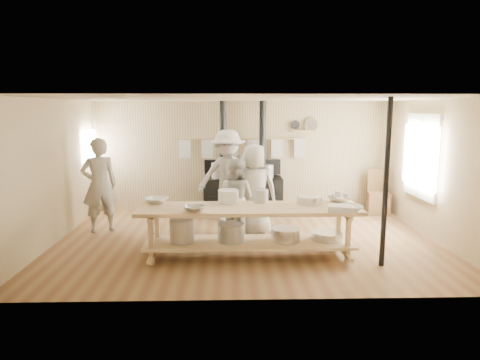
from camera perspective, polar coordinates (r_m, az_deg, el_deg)
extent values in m
plane|color=brown|center=(8.04, 0.91, -8.05)|extent=(7.00, 7.00, 0.00)
plane|color=tan|center=(10.23, 0.31, 3.19)|extent=(7.00, 0.00, 7.00)
plane|color=tan|center=(5.29, 2.13, -2.80)|extent=(7.00, 0.00, 7.00)
plane|color=tan|center=(8.36, -23.79, 0.96)|extent=(0.00, 5.00, 5.00)
plane|color=tan|center=(8.64, 24.81, 1.14)|extent=(0.00, 5.00, 5.00)
plane|color=beige|center=(7.67, 0.96, 10.81)|extent=(7.00, 7.00, 0.00)
cube|color=beige|center=(9.14, 23.07, 2.94)|extent=(0.06, 1.35, 1.65)
plane|color=white|center=(9.13, 22.84, 2.94)|extent=(0.00, 1.50, 1.50)
cube|color=beige|center=(9.12, 22.79, 2.94)|extent=(0.02, 0.03, 1.50)
plane|color=white|center=(10.18, -19.44, 4.32)|extent=(0.00, 0.90, 0.90)
cube|color=black|center=(9.97, 0.39, -2.07)|extent=(1.80, 0.70, 0.85)
cube|color=black|center=(10.05, 0.38, -4.16)|extent=(1.90, 0.75, 0.10)
cube|color=black|center=(10.16, 0.33, 1.73)|extent=(1.80, 0.12, 0.35)
cylinder|color=black|center=(9.83, -2.25, 5.42)|extent=(0.15, 0.15, 1.75)
cylinder|color=black|center=(9.87, 3.01, 5.43)|extent=(0.15, 0.15, 1.75)
cylinder|color=#B2B2B7|center=(9.86, -2.81, 1.31)|extent=(0.36, 0.36, 0.34)
cylinder|color=gray|center=(9.85, 3.60, 1.17)|extent=(0.30, 0.30, 0.30)
cylinder|color=tan|center=(10.09, 0.34, 5.50)|extent=(3.00, 0.04, 0.04)
cube|color=beige|center=(10.15, -7.32, 4.20)|extent=(0.28, 0.01, 0.46)
cube|color=beige|center=(10.11, -4.27, 4.23)|extent=(0.28, 0.01, 0.46)
cube|color=beige|center=(10.10, -1.20, 4.25)|extent=(0.28, 0.01, 0.46)
cube|color=beige|center=(10.12, 1.87, 4.26)|extent=(0.28, 0.01, 0.46)
cube|color=beige|center=(10.17, 4.91, 4.25)|extent=(0.28, 0.01, 0.46)
cube|color=beige|center=(10.24, 7.93, 4.24)|extent=(0.28, 0.01, 0.46)
cube|color=tan|center=(10.24, 8.24, 6.47)|extent=(0.50, 0.14, 0.03)
cylinder|color=black|center=(10.23, 7.40, 7.33)|extent=(0.20, 0.04, 0.20)
cylinder|color=silver|center=(10.29, 9.45, 7.29)|extent=(0.32, 0.03, 0.32)
cube|color=tan|center=(6.96, 1.25, -3.85)|extent=(3.60, 0.90, 0.06)
cube|color=tan|center=(7.11, 1.24, -8.32)|extent=(3.40, 0.80, 0.04)
cube|color=tan|center=(7.12, 1.23, -8.70)|extent=(3.30, 0.06, 0.06)
cube|color=tan|center=(6.87, -11.77, -7.64)|extent=(0.07, 0.07, 0.85)
cube|color=tan|center=(7.44, -10.97, -6.28)|extent=(0.07, 0.07, 0.85)
cube|color=tan|center=(7.02, 14.21, -7.35)|extent=(0.07, 0.07, 0.85)
cube|color=tan|center=(7.58, 12.98, -6.06)|extent=(0.07, 0.07, 0.85)
cylinder|color=#B2B2B7|center=(7.08, -7.75, -6.71)|extent=(0.40, 0.40, 0.38)
cylinder|color=gray|center=(7.05, -1.21, -7.03)|extent=(0.44, 0.44, 0.30)
cylinder|color=silver|center=(7.12, 6.10, -7.24)|extent=(0.48, 0.48, 0.22)
cylinder|color=silver|center=(7.26, 11.62, -7.39)|extent=(0.52, 0.52, 0.14)
cylinder|color=black|center=(6.84, 18.88, -0.49)|extent=(0.08, 0.08, 2.60)
imported|color=#ACA598|center=(8.85, -18.25, -0.67)|extent=(0.81, 0.69, 1.87)
imported|color=#ACA598|center=(8.04, -0.52, -2.45)|extent=(0.93, 0.86, 1.52)
imported|color=#ACA598|center=(8.20, 1.91, -1.33)|extent=(0.87, 0.57, 1.77)
imported|color=#ACA598|center=(9.07, 0.20, -1.16)|extent=(0.95, 0.64, 1.49)
imported|color=#ACA598|center=(9.18, -1.63, 0.52)|extent=(1.33, 0.83, 1.98)
cube|color=#513C20|center=(10.45, 17.97, -2.94)|extent=(0.56, 0.56, 0.51)
cube|color=#513C20|center=(10.57, 17.93, -0.12)|extent=(0.48, 0.14, 0.57)
imported|color=white|center=(7.35, -11.05, -2.68)|extent=(0.43, 0.43, 0.09)
imported|color=silver|center=(6.63, -6.15, -3.85)|extent=(0.43, 0.43, 0.10)
imported|color=white|center=(6.87, 14.44, -3.66)|extent=(0.41, 0.41, 0.09)
imported|color=silver|center=(7.49, 13.06, -2.44)|extent=(0.47, 0.47, 0.11)
cube|color=#B2B2B7|center=(6.84, 13.29, -3.70)|extent=(0.45, 0.35, 0.09)
cylinder|color=silver|center=(7.25, 9.26, -2.63)|extent=(0.54, 0.54, 0.14)
cylinder|color=gray|center=(7.26, 2.85, -2.15)|extent=(0.24, 0.24, 0.22)
cylinder|color=white|center=(7.24, -1.56, -2.19)|extent=(0.38, 0.38, 0.22)
cylinder|color=white|center=(7.48, 12.96, -2.16)|extent=(0.15, 0.15, 0.19)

